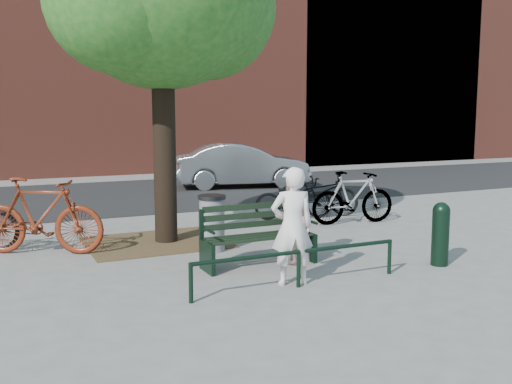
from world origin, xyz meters
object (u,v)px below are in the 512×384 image
person_right (292,217)px  bicycle_c (294,198)px  bollard (441,232)px  person_left (292,226)px  litter_bin (212,223)px  parked_car (242,165)px  park_bench (257,234)px

person_right → bicycle_c: size_ratio=0.82×
bollard → person_left: bearing=177.9°
litter_bin → bicycle_c: litter_bin is taller
bicycle_c → parked_car: (1.21, 5.51, 0.23)m
litter_bin → bicycle_c: bearing=37.0°
bollard → park_bench: bearing=153.9°
parked_car → litter_bin: bearing=165.8°
person_left → bicycle_c: bearing=-105.5°
person_left → bicycle_c: person_left is taller
bollard → parked_car: parked_car is taller
park_bench → bollard: park_bench is taller
bollard → litter_bin: size_ratio=1.02×
park_bench → person_left: bearing=-90.9°
person_left → bollard: bearing=-168.2°
park_bench → person_right: person_right is taller
bollard → bicycle_c: bearing=91.3°
person_left → parked_car: 10.44m
parked_car → park_bench: bearing=170.6°
person_right → person_left: bearing=38.1°
bollard → person_right: bearing=151.0°
parked_car → person_left: bearing=172.9°
person_left → litter_bin: person_left is taller
park_bench → litter_bin: 1.16m
park_bench → person_left: 1.17m
person_left → litter_bin: bearing=-69.0°
person_right → bollard: bearing=128.0°
person_left → parked_car: (3.62, 9.79, -0.11)m
person_right → bollard: 2.26m
bicycle_c → person_right: bearing=163.0°
person_left → person_right: bearing=-104.9°
bollard → parked_car: bearing=83.6°
park_bench → litter_bin: bearing=104.9°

